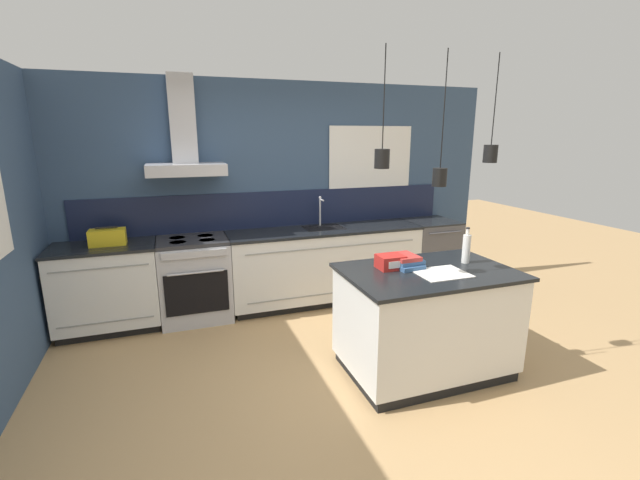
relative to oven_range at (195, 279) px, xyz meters
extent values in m
plane|color=tan|center=(1.00, -1.69, -0.46)|extent=(16.00, 16.00, 0.00)
cube|color=#354C6B|center=(1.00, 0.34, 0.84)|extent=(5.60, 0.06, 2.60)
cube|color=#141C38|center=(1.00, 0.30, 0.67)|extent=(4.42, 0.02, 0.43)
cube|color=white|center=(2.24, 0.30, 1.16)|extent=(1.12, 0.01, 0.96)
cube|color=black|center=(2.24, 0.31, 1.16)|extent=(1.04, 0.01, 0.88)
cube|color=#B5B5BA|center=(0.00, 0.08, 1.18)|extent=(0.80, 0.46, 0.12)
cube|color=#B5B5BA|center=(0.00, 0.17, 1.69)|extent=(0.26, 0.20, 0.90)
cylinder|color=black|center=(1.28, -1.84, 1.79)|extent=(0.01, 0.01, 0.70)
cylinder|color=black|center=(1.28, -1.84, 1.37)|extent=(0.11, 0.11, 0.14)
sphere|color=#F9D18C|center=(1.28, -1.84, 1.37)|extent=(0.06, 0.06, 0.06)
cylinder|color=black|center=(1.78, -1.84, 1.72)|extent=(0.01, 0.01, 0.85)
cylinder|color=black|center=(1.78, -1.84, 1.22)|extent=(0.11, 0.11, 0.14)
sphere|color=#F9D18C|center=(1.78, -1.84, 1.22)|extent=(0.06, 0.06, 0.06)
cylinder|color=black|center=(2.25, -1.84, 1.80)|extent=(0.01, 0.01, 0.68)
cylinder|color=black|center=(2.25, -1.84, 1.39)|extent=(0.11, 0.11, 0.14)
sphere|color=#F9D18C|center=(2.25, -1.84, 1.39)|extent=(0.06, 0.06, 0.06)
cube|color=black|center=(-0.87, 0.03, -0.41)|extent=(0.96, 0.56, 0.09)
cube|color=silver|center=(-0.87, 0.00, 0.03)|extent=(0.99, 0.62, 0.79)
cube|color=gray|center=(-0.87, -0.31, 0.30)|extent=(0.87, 0.01, 0.01)
cube|color=gray|center=(-0.87, -0.31, -0.25)|extent=(0.87, 0.01, 0.01)
cube|color=black|center=(-0.87, 0.00, 0.44)|extent=(1.01, 0.64, 0.03)
cube|color=black|center=(1.52, 0.03, -0.41)|extent=(2.23, 0.56, 0.09)
cube|color=silver|center=(1.52, 0.00, 0.03)|extent=(2.30, 0.62, 0.79)
cube|color=gray|center=(1.52, -0.31, 0.30)|extent=(2.02, 0.01, 0.01)
cube|color=gray|center=(1.52, -0.31, -0.25)|extent=(2.02, 0.01, 0.01)
cube|color=black|center=(1.52, 0.00, 0.44)|extent=(2.32, 0.64, 0.03)
cube|color=#262628|center=(1.52, 0.05, 0.45)|extent=(0.48, 0.34, 0.01)
cylinder|color=#B5B5BA|center=(1.52, 0.18, 0.63)|extent=(0.02, 0.02, 0.35)
sphere|color=#B5B5BA|center=(1.52, 0.18, 0.80)|extent=(0.03, 0.03, 0.03)
cylinder|color=#B5B5BA|center=(1.52, 0.12, 0.78)|extent=(0.02, 0.12, 0.02)
cube|color=#B5B5BA|center=(0.00, 0.00, -0.02)|extent=(0.74, 0.62, 0.87)
cube|color=black|center=(0.00, -0.31, -0.06)|extent=(0.64, 0.02, 0.44)
cylinder|color=#B5B5BA|center=(0.00, -0.34, 0.17)|extent=(0.56, 0.02, 0.02)
cube|color=#B5B5BA|center=(0.00, -0.32, 0.36)|extent=(0.64, 0.02, 0.07)
cube|color=#2D2D30|center=(0.00, 0.00, 0.43)|extent=(0.74, 0.60, 0.04)
cylinder|color=black|center=(-0.15, 0.11, 0.45)|extent=(0.17, 0.17, 0.00)
cylinder|color=black|center=(0.15, 0.11, 0.45)|extent=(0.17, 0.17, 0.00)
cylinder|color=black|center=(-0.15, -0.10, 0.45)|extent=(0.17, 0.17, 0.00)
cylinder|color=black|center=(0.15, -0.10, 0.45)|extent=(0.17, 0.17, 0.00)
cube|color=#4C4C51|center=(2.99, 0.00, -0.01)|extent=(0.62, 0.62, 0.89)
cube|color=black|center=(2.99, 0.00, 0.44)|extent=(0.62, 0.62, 0.02)
cylinder|color=#4C4C51|center=(2.99, -0.33, 0.36)|extent=(0.46, 0.02, 0.02)
cube|color=black|center=(1.78, -1.78, -0.41)|extent=(1.30, 0.85, 0.09)
cube|color=silver|center=(1.78, -1.78, 0.03)|extent=(1.35, 0.88, 0.79)
cube|color=black|center=(1.78, -1.78, 0.44)|extent=(1.40, 0.93, 0.03)
cylinder|color=silver|center=(2.20, -1.71, 0.58)|extent=(0.07, 0.07, 0.25)
cylinder|color=silver|center=(2.20, -1.71, 0.73)|extent=(0.03, 0.03, 0.06)
cylinder|color=#262628|center=(2.20, -1.71, 0.76)|extent=(0.03, 0.03, 0.01)
cube|color=#335684|center=(1.64, -1.63, 0.47)|extent=(0.25, 0.32, 0.04)
cube|color=#335684|center=(1.65, -1.62, 0.51)|extent=(0.25, 0.28, 0.03)
cube|color=#B2332D|center=(1.64, -1.63, 0.54)|extent=(0.21, 0.25, 0.03)
cube|color=red|center=(1.50, -1.63, 0.51)|extent=(0.21, 0.18, 0.11)
cube|color=white|center=(1.50, -1.73, 0.51)|extent=(0.13, 0.01, 0.06)
cube|color=silver|center=(1.83, -1.90, 0.46)|extent=(0.41, 0.34, 0.01)
cube|color=gold|center=(-0.81, 0.00, 0.53)|extent=(0.34, 0.18, 0.16)
cylinder|color=black|center=(-0.81, 0.00, 0.63)|extent=(0.20, 0.02, 0.02)
camera|label=1|loc=(-0.18, -4.65, 1.54)|focal=24.00mm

